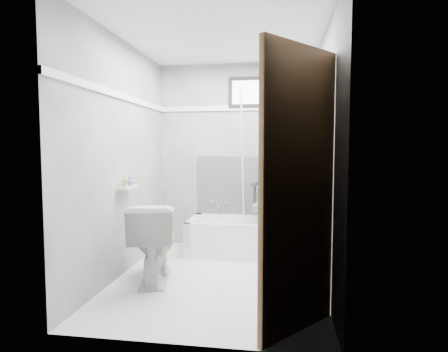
% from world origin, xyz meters
% --- Properties ---
extents(floor, '(2.60, 2.60, 0.00)m').
position_xyz_m(floor, '(0.00, 0.00, 0.00)').
color(floor, white).
rests_on(floor, ground).
extents(ceiling, '(2.60, 2.60, 0.00)m').
position_xyz_m(ceiling, '(0.00, 0.00, 2.40)').
color(ceiling, silver).
rests_on(ceiling, floor).
extents(wall_back, '(2.00, 0.02, 2.40)m').
position_xyz_m(wall_back, '(0.00, 1.30, 1.20)').
color(wall_back, slate).
rests_on(wall_back, floor).
extents(wall_front, '(2.00, 0.02, 2.40)m').
position_xyz_m(wall_front, '(0.00, -1.30, 1.20)').
color(wall_front, slate).
rests_on(wall_front, floor).
extents(wall_left, '(0.02, 2.60, 2.40)m').
position_xyz_m(wall_left, '(-1.00, 0.00, 1.20)').
color(wall_left, slate).
rests_on(wall_left, floor).
extents(wall_right, '(0.02, 2.60, 2.40)m').
position_xyz_m(wall_right, '(1.00, 0.00, 1.20)').
color(wall_right, slate).
rests_on(wall_right, floor).
extents(bathtub, '(1.50, 0.70, 0.42)m').
position_xyz_m(bathtub, '(0.23, 0.93, 0.21)').
color(bathtub, white).
rests_on(bathtub, floor).
extents(office_chair, '(0.70, 0.70, 1.10)m').
position_xyz_m(office_chair, '(0.56, 0.96, 0.67)').
color(office_chair, slate).
rests_on(office_chair, bathtub).
extents(toilet, '(0.59, 0.85, 0.76)m').
position_xyz_m(toilet, '(-0.62, -0.15, 0.38)').
color(toilet, silver).
rests_on(toilet, floor).
extents(door, '(0.78, 0.78, 2.00)m').
position_xyz_m(door, '(0.98, -1.28, 1.00)').
color(door, brown).
rests_on(door, floor).
extents(window, '(0.66, 0.04, 0.40)m').
position_xyz_m(window, '(0.25, 1.29, 2.02)').
color(window, black).
rests_on(window, wall_back).
extents(backerboard, '(1.50, 0.02, 0.78)m').
position_xyz_m(backerboard, '(0.25, 1.29, 0.80)').
color(backerboard, '#4C4C4F').
rests_on(backerboard, wall_back).
extents(trim_back, '(2.00, 0.02, 0.06)m').
position_xyz_m(trim_back, '(0.00, 1.29, 1.82)').
color(trim_back, white).
rests_on(trim_back, wall_back).
extents(trim_left, '(0.02, 2.60, 0.06)m').
position_xyz_m(trim_left, '(-0.99, 0.00, 1.82)').
color(trim_left, white).
rests_on(trim_left, wall_left).
extents(pole, '(0.02, 0.49, 1.90)m').
position_xyz_m(pole, '(0.13, 1.06, 1.05)').
color(pole, silver).
rests_on(pole, bathtub).
extents(shelf, '(0.10, 0.32, 0.02)m').
position_xyz_m(shelf, '(-0.93, -0.01, 0.90)').
color(shelf, silver).
rests_on(shelf, wall_left).
extents(soap_bottle_a, '(0.06, 0.06, 0.11)m').
position_xyz_m(soap_bottle_a, '(-0.94, -0.09, 0.97)').
color(soap_bottle_a, tan).
rests_on(soap_bottle_a, shelf).
extents(soap_bottle_b, '(0.09, 0.09, 0.09)m').
position_xyz_m(soap_bottle_b, '(-0.94, 0.05, 0.96)').
color(soap_bottle_b, '#486484').
rests_on(soap_bottle_b, shelf).
extents(faucet, '(0.26, 0.10, 0.16)m').
position_xyz_m(faucet, '(-0.20, 1.27, 0.55)').
color(faucet, silver).
rests_on(faucet, wall_back).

